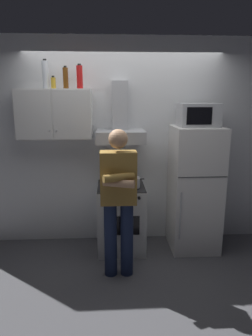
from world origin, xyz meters
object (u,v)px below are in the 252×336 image
Objects in this scene: refrigerator at (195,189)px; bottle_beer_brown at (66,78)px; microwave at (198,115)px; bottle_soda_red at (80,77)px; upper_cabinet at (55,114)px; cooking_pot at (132,182)px; bottle_spice_jar at (53,83)px; bottle_vodka_clear at (45,75)px; stove_oven at (121,217)px; range_hood at (120,126)px; person_standing at (119,199)px.

bottle_beer_brown is at bearing 175.51° from refrigerator.
microwave is 1.68× the size of bottle_soda_red.
upper_cabinet is at bearing 176.52° from microwave.
cooking_pot is 1.49m from bottle_beer_brown.
bottle_vodka_clear is at bearing 163.43° from bottle_spice_jar.
range_hood is (0.00, 0.13, 1.16)m from stove_oven.
cooking_pot is 1.65m from bottle_vodka_clear.
person_standing is at bearing -41.20° from bottle_vodka_clear.
microwave reaches higher than person_standing.
range_hood reaches higher than microwave.
bottle_soda_red is at bearing -178.26° from range_hood.
bottle_soda_red is (0.31, 0.01, 0.07)m from bottle_spice_jar.
upper_cabinet is at bearing 175.93° from refrigerator.
upper_cabinet is 0.54m from bottle_soda_red.
microwave is at bearing -3.38° from bottle_vodka_clear.
stove_oven is 0.53× the size of person_standing.
upper_cabinet is 1.88× the size of microwave.
person_standing is 1.72m from bottle_vodka_clear.
bottle_spice_jar is (-0.92, 0.22, 1.18)m from cooking_pot.
range_hood is at bearing 173.54° from microwave.
range_hood is 0.46× the size of person_standing.
bottle_spice_jar is at bearing 136.55° from person_standing.
stove_oven is 1.82× the size of microwave.
refrigerator is (0.95, -0.13, -0.80)m from range_hood.
stove_oven is at bearing -7.17° from bottle_spice_jar.
upper_cabinet is 0.81m from range_hood.
bottle_beer_brown reaches higher than refrigerator.
refrigerator is at bearing -7.55° from range_hood.
bottle_soda_red is at bearing 2.19° from bottle_spice_jar.
range_hood is at bearing 1.92° from bottle_spice_jar.
cooking_pot is (-0.82, -0.14, -0.80)m from microwave.
stove_oven is 3.32× the size of bottle_beer_brown.
cooking_pot is at bearing 69.70° from person_standing.
microwave is 1.50m from bottle_soda_red.
range_hood reaches higher than stove_oven.
person_standing is at bearing -93.91° from range_hood.
microwave is 0.29× the size of person_standing.
bottle_beer_brown is (-0.65, 0.13, 1.74)m from stove_oven.
bottle_spice_jar is at bearing -78.51° from upper_cabinet.
microwave is 1.42× the size of bottle_vodka_clear.
person_standing is 11.07× the size of bottle_spice_jar.
bottle_vodka_clear reaches higher than stove_oven.
range_hood is 1.56× the size of microwave.
stove_oven is 5.90× the size of bottle_spice_jar.
bottle_beer_brown reaches higher than upper_cabinet.
range_hood is at bearing 0.00° from bottle_beer_brown.
range_hood is at bearing 90.00° from stove_oven.
refrigerator is 10.80× the size of bottle_spice_jar.
bottle_spice_jar is (-0.74, 0.71, 1.22)m from person_standing.
bottle_beer_brown is (-1.60, 0.11, 0.43)m from microwave.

